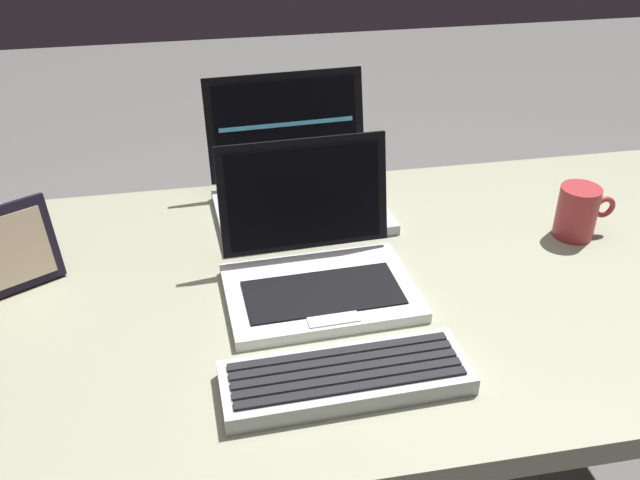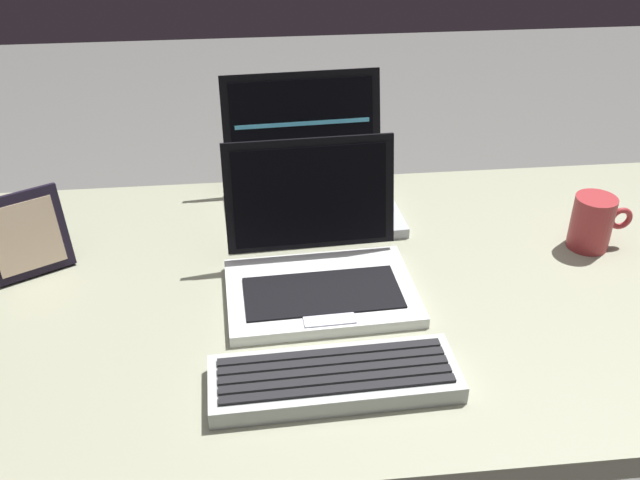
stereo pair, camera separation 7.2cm
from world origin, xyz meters
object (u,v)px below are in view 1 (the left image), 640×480
Objects in this scene: coffee_mug at (578,212)px; laptop_front at (316,263)px; photo_frame at (14,248)px; laptop_rear at (297,185)px; external_keyboard at (346,377)px.

laptop_front is at bearing -171.97° from coffee_mug.
laptop_front is at bearing -10.74° from photo_frame.
laptop_front is 0.27m from laptop_rear.
laptop_front is 0.49m from coffee_mug.
laptop_front is 0.93× the size of laptop_rear.
laptop_rear reaches higher than coffee_mug.
laptop_rear is at bearing 157.42° from coffee_mug.
photo_frame reaches higher than coffee_mug.
external_keyboard is 3.11× the size of coffee_mug.
external_keyboard is 0.58m from coffee_mug.
laptop_rear reaches higher than external_keyboard.
external_keyboard is at bearing -91.64° from laptop_rear.
laptop_front is at bearing -92.60° from laptop_rear.
laptop_front is 2.81× the size of coffee_mug.
coffee_mug is at bearing -1.20° from photo_frame.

